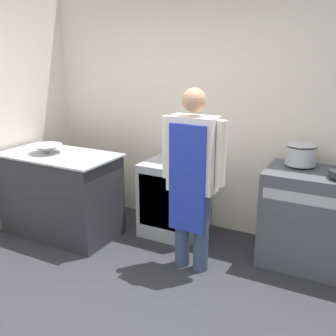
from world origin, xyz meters
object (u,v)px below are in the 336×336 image
object	(u,v)px
fridge_unit	(175,197)
stock_pot	(301,153)
stove	(317,220)
person_cook	(192,172)
mixing_bowl	(46,149)

from	to	relation	value
fridge_unit	stock_pot	xyz separation A→B (m)	(1.28, 0.09, 0.64)
fridge_unit	stock_pot	world-z (taller)	stock_pot
stove	stock_pot	size ratio (longest dim) A/B	3.45
fridge_unit	stock_pot	size ratio (longest dim) A/B	2.89
person_cook	mixing_bowl	world-z (taller)	person_cook
stove	fridge_unit	bearing A→B (deg)	179.45
stock_pot	mixing_bowl	bearing A→B (deg)	-164.03
stove	fridge_unit	size ratio (longest dim) A/B	1.19
person_cook	stock_pot	xyz separation A→B (m)	(0.80, 0.71, 0.10)
person_cook	mixing_bowl	size ratio (longest dim) A/B	4.91
fridge_unit	stock_pot	distance (m)	1.44
person_cook	stock_pot	distance (m)	1.07
mixing_bowl	stock_pot	xyz separation A→B (m)	(2.52, 0.72, 0.09)
person_cook	stock_pot	bearing A→B (deg)	41.58
person_cook	stock_pot	world-z (taller)	person_cook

